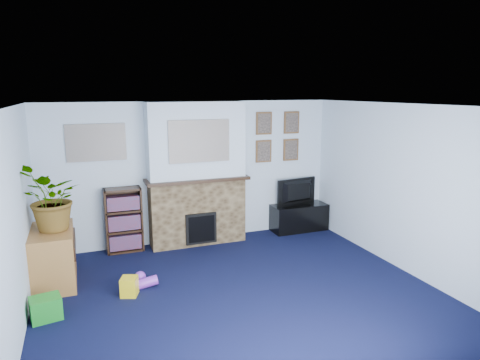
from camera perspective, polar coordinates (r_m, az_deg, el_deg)
name	(u,v)px	position (r m, az deg, el deg)	size (l,w,h in m)	color
floor	(240,294)	(5.70, 0.04, -14.99)	(5.00, 4.50, 0.01)	black
ceiling	(240,106)	(5.09, 0.05, 9.87)	(5.00, 4.50, 0.01)	white
wall_back	(194,172)	(7.36, -6.21, 1.04)	(5.00, 0.04, 2.40)	silver
wall_front	(347,278)	(3.39, 14.10, -12.56)	(5.00, 0.04, 2.40)	silver
wall_left	(13,227)	(5.00, -27.97, -5.57)	(0.04, 4.50, 2.40)	silver
wall_right	(403,188)	(6.57, 20.89, -1.02)	(0.04, 4.50, 2.40)	silver
chimney_breast	(197,175)	(7.17, -5.80, 0.63)	(1.72, 0.50, 2.40)	brown
collage_main	(199,141)	(6.88, -5.44, 5.18)	(1.00, 0.03, 0.68)	gray
collage_left	(96,142)	(7.04, -18.63, 4.76)	(0.90, 0.03, 0.58)	gray
portrait_tl	(264,123)	(7.67, 3.21, 7.56)	(0.30, 0.03, 0.40)	brown
portrait_tr	(291,122)	(7.91, 6.88, 7.62)	(0.30, 0.03, 0.40)	brown
portrait_bl	(264,151)	(7.72, 3.16, 3.86)	(0.30, 0.03, 0.40)	brown
portrait_br	(291,150)	(7.96, 6.79, 4.03)	(0.30, 0.03, 0.40)	brown
tv_stand	(299,218)	(8.11, 7.86, -5.09)	(1.04, 0.44, 0.49)	black
television	(299,192)	(7.99, 7.89, -1.58)	(0.83, 0.11, 0.48)	black
bookshelf	(124,221)	(7.19, -15.23, -5.32)	(0.58, 0.28, 1.05)	black
sideboard	(53,259)	(6.38, -23.61, -9.60)	(0.54, 0.97, 0.76)	#A06933
potted_plant	(52,199)	(6.08, -23.83, -2.28)	(0.79, 0.69, 0.88)	#26661E
mantel_clock	(195,174)	(7.11, -5.98, 0.82)	(0.10, 0.06, 0.14)	gold
mantel_candle	(214,172)	(7.20, -3.53, 1.08)	(0.05, 0.05, 0.15)	#B2BFC6
mantel_teddy	(160,177)	(6.99, -10.66, 0.44)	(0.12, 0.12, 0.12)	gray
mantel_can	(235,172)	(7.32, -0.62, 1.13)	(0.06, 0.06, 0.11)	yellow
green_crate	(46,308)	(5.57, -24.48, -15.22)	(0.33, 0.26, 0.26)	#198C26
toy_ball	(140,276)	(6.13, -13.16, -12.38)	(0.16, 0.16, 0.16)	purple
toy_block	(129,287)	(5.81, -14.53, -13.68)	(0.20, 0.20, 0.24)	yellow
toy_tube	(147,282)	(5.98, -12.31, -13.20)	(0.13, 0.13, 0.28)	purple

